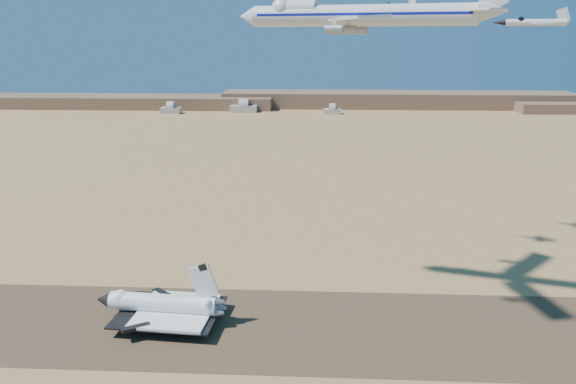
{
  "coord_description": "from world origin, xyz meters",
  "views": [
    {
      "loc": [
        23.44,
        -150.64,
        84.53
      ],
      "look_at": [
        15.17,
        8.0,
        40.0
      ],
      "focal_mm": 35.0,
      "sensor_mm": 36.0,
      "label": 1
    }
  ],
  "objects_px": {
    "shuttle": "(162,305)",
    "crew_b": "(187,334)",
    "carrier_747": "(353,15)",
    "crew_c": "(179,332)",
    "chase_jet_d": "(396,6)",
    "chase_jet_e": "(457,16)",
    "chase_jet_a": "(534,22)",
    "crew_a": "(191,332)"
  },
  "relations": [
    {
      "from": "chase_jet_a",
      "to": "carrier_747",
      "type": "bearing_deg",
      "value": 134.43
    },
    {
      "from": "crew_b",
      "to": "chase_jet_d",
      "type": "height_order",
      "value": "chase_jet_d"
    },
    {
      "from": "carrier_747",
      "to": "chase_jet_d",
      "type": "height_order",
      "value": "carrier_747"
    },
    {
      "from": "shuttle",
      "to": "chase_jet_e",
      "type": "xyz_separation_m",
      "value": [
        100.61,
        80.9,
        86.43
      ]
    },
    {
      "from": "crew_c",
      "to": "chase_jet_a",
      "type": "height_order",
      "value": "chase_jet_a"
    },
    {
      "from": "crew_b",
      "to": "crew_c",
      "type": "distance_m",
      "value": 2.98
    },
    {
      "from": "crew_b",
      "to": "chase_jet_e",
      "type": "distance_m",
      "value": 156.97
    },
    {
      "from": "shuttle",
      "to": "carrier_747",
      "type": "height_order",
      "value": "carrier_747"
    },
    {
      "from": "shuttle",
      "to": "crew_b",
      "type": "distance_m",
      "value": 13.72
    },
    {
      "from": "crew_b",
      "to": "chase_jet_a",
      "type": "distance_m",
      "value": 120.01
    },
    {
      "from": "crew_b",
      "to": "chase_jet_e",
      "type": "bearing_deg",
      "value": -78.57
    },
    {
      "from": "crew_b",
      "to": "chase_jet_a",
      "type": "bearing_deg",
      "value": -138.27
    },
    {
      "from": "shuttle",
      "to": "chase_jet_a",
      "type": "distance_m",
      "value": 125.47
    },
    {
      "from": "carrier_747",
      "to": "chase_jet_d",
      "type": "xyz_separation_m",
      "value": [
        17.77,
        42.02,
        4.66
      ]
    },
    {
      "from": "shuttle",
      "to": "crew_b",
      "type": "height_order",
      "value": "shuttle"
    },
    {
      "from": "chase_jet_a",
      "to": "chase_jet_e",
      "type": "xyz_separation_m",
      "value": [
        10.49,
        111.66,
        4.73
      ]
    },
    {
      "from": "shuttle",
      "to": "crew_a",
      "type": "bearing_deg",
      "value": -30.31
    },
    {
      "from": "crew_c",
      "to": "carrier_747",
      "type": "bearing_deg",
      "value": -108.81
    },
    {
      "from": "crew_a",
      "to": "chase_jet_e",
      "type": "height_order",
      "value": "chase_jet_e"
    },
    {
      "from": "chase_jet_d",
      "to": "chase_jet_e",
      "type": "xyz_separation_m",
      "value": [
        26.58,
        19.63,
        -2.95
      ]
    },
    {
      "from": "carrier_747",
      "to": "chase_jet_d",
      "type": "bearing_deg",
      "value": 81.74
    },
    {
      "from": "crew_a",
      "to": "crew_b",
      "type": "height_order",
      "value": "crew_b"
    },
    {
      "from": "crew_b",
      "to": "crew_c",
      "type": "height_order",
      "value": "crew_c"
    },
    {
      "from": "crew_c",
      "to": "shuttle",
      "type": "bearing_deg",
      "value": -6.12
    },
    {
      "from": "chase_jet_d",
      "to": "chase_jet_e",
      "type": "distance_m",
      "value": 33.17
    },
    {
      "from": "carrier_747",
      "to": "crew_a",
      "type": "xyz_separation_m",
      "value": [
        -45.93,
        -26.4,
        -89.23
      ]
    },
    {
      "from": "carrier_747",
      "to": "chase_jet_e",
      "type": "distance_m",
      "value": 75.97
    },
    {
      "from": "chase_jet_a",
      "to": "crew_a",
      "type": "bearing_deg",
      "value": 173.84
    },
    {
      "from": "shuttle",
      "to": "carrier_747",
      "type": "relative_size",
      "value": 0.52
    },
    {
      "from": "chase_jet_a",
      "to": "chase_jet_e",
      "type": "bearing_deg",
      "value": 94.96
    },
    {
      "from": "chase_jet_a",
      "to": "crew_c",
      "type": "bearing_deg",
      "value": 174.86
    },
    {
      "from": "crew_c",
      "to": "chase_jet_e",
      "type": "relative_size",
      "value": 0.12
    },
    {
      "from": "crew_b",
      "to": "carrier_747",
      "type": "bearing_deg",
      "value": -92.1
    },
    {
      "from": "shuttle",
      "to": "chase_jet_a",
      "type": "xyz_separation_m",
      "value": [
        90.12,
        -30.76,
        81.7
      ]
    },
    {
      "from": "crew_a",
      "to": "chase_jet_a",
      "type": "distance_m",
      "value": 119.8
    },
    {
      "from": "chase_jet_a",
      "to": "chase_jet_d",
      "type": "relative_size",
      "value": 0.95
    },
    {
      "from": "carrier_747",
      "to": "crew_a",
      "type": "height_order",
      "value": "carrier_747"
    },
    {
      "from": "chase_jet_e",
      "to": "crew_a",
      "type": "bearing_deg",
      "value": -112.89
    },
    {
      "from": "crew_a",
      "to": "crew_c",
      "type": "relative_size",
      "value": 0.87
    },
    {
      "from": "shuttle",
      "to": "crew_c",
      "type": "distance_m",
      "value": 11.11
    },
    {
      "from": "shuttle",
      "to": "chase_jet_e",
      "type": "relative_size",
      "value": 2.62
    },
    {
      "from": "chase_jet_e",
      "to": "chase_jet_a",
      "type": "bearing_deg",
      "value": -72.55
    }
  ]
}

